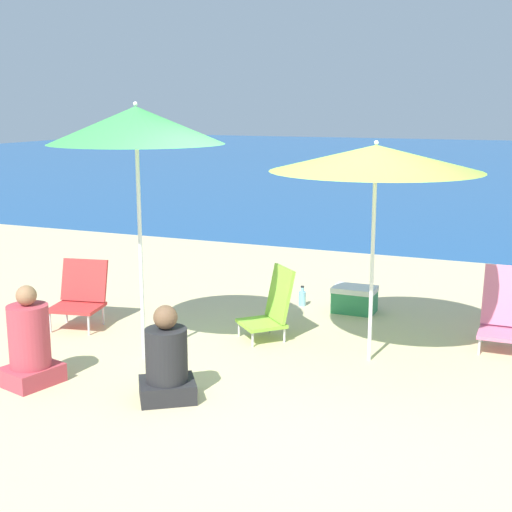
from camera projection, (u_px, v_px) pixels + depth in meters
ground_plane at (320, 385)px, 6.14m from camera, size 60.00×60.00×0.00m
sea_water at (510, 163)px, 29.18m from camera, size 60.00×40.00×0.01m
beach_umbrella_lime at (376, 158)px, 6.33m from camera, size 1.91×1.91×2.05m
beach_umbrella_green at (136, 126)px, 6.33m from camera, size 1.59×1.59×2.39m
beach_chair_pink at (503, 313)px, 7.03m from camera, size 0.43×0.59×0.79m
beach_chair_red at (80, 294)px, 7.71m from camera, size 0.60×0.61×0.71m
beach_chair_lime at (272, 307)px, 7.29m from camera, size 0.64×0.65×0.74m
person_seated_near at (167, 363)px, 5.77m from camera, size 0.58×0.56×0.80m
person_seated_far at (30, 345)px, 6.09m from camera, size 0.49×0.54×0.87m
backpack_pink at (511, 304)px, 7.96m from camera, size 0.28×0.22×0.36m
water_bottle at (302, 298)px, 8.52m from camera, size 0.08×0.08×0.24m
cooler_box at (355, 299)px, 8.26m from camera, size 0.49×0.35×0.30m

